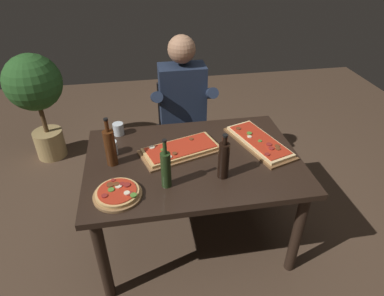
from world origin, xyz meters
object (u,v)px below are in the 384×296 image
object	(u,v)px
pizza_rectangular_front	(181,150)
wine_bottle_dark	(224,160)
pizza_rectangular_left	(259,142)
potted_plant_corner	(36,92)
seated_diner	(183,107)
pizza_round_far	(118,193)
tumbler_far_side	(118,130)
tumbler_near_camera	(112,149)
dining_table	(193,170)
oil_bottle_amber	(110,147)
vinegar_bottle_green	(166,169)
diner_chair	(182,127)

from	to	relation	value
pizza_rectangular_front	wine_bottle_dark	world-z (taller)	wine_bottle_dark
pizza_rectangular_left	potted_plant_corner	bearing A→B (deg)	144.82
seated_diner	potted_plant_corner	xyz separation A→B (m)	(-1.31, 0.59, -0.03)
pizza_round_far	tumbler_far_side	xyz separation A→B (m)	(-0.00, 0.68, 0.02)
tumbler_near_camera	potted_plant_corner	distance (m)	1.39
dining_table	seated_diner	world-z (taller)	seated_diner
dining_table	oil_bottle_amber	size ratio (longest dim) A/B	4.23
dining_table	pizza_rectangular_left	distance (m)	0.50
oil_bottle_amber	tumbler_far_side	world-z (taller)	oil_bottle_amber
tumbler_near_camera	tumbler_far_side	size ratio (longest dim) A/B	1.09
vinegar_bottle_green	pizza_rectangular_left	bearing A→B (deg)	25.79
pizza_rectangular_front	diner_chair	world-z (taller)	diner_chair
dining_table	tumbler_far_side	xyz separation A→B (m)	(-0.49, 0.39, 0.13)
pizza_round_far	vinegar_bottle_green	xyz separation A→B (m)	(0.28, 0.05, 0.10)
tumbler_far_side	diner_chair	xyz separation A→B (m)	(0.53, 0.46, -0.29)
dining_table	wine_bottle_dark	bearing A→B (deg)	-55.70
dining_table	potted_plant_corner	distance (m)	1.83
tumbler_far_side	diner_chair	size ratio (longest dim) A/B	0.10
pizza_rectangular_left	seated_diner	size ratio (longest dim) A/B	0.45
pizza_rectangular_left	diner_chair	bearing A→B (deg)	119.88
pizza_rectangular_left	tumbler_far_side	distance (m)	1.01
pizza_rectangular_left	vinegar_bottle_green	world-z (taller)	vinegar_bottle_green
seated_diner	vinegar_bottle_green	bearing A→B (deg)	-104.02
tumbler_near_camera	seated_diner	size ratio (longest dim) A/B	0.07
vinegar_bottle_green	diner_chair	xyz separation A→B (m)	(0.24, 1.10, -0.38)
oil_bottle_amber	diner_chair	xyz separation A→B (m)	(0.56, 0.82, -0.38)
seated_diner	diner_chair	bearing A→B (deg)	90.00
dining_table	wine_bottle_dark	world-z (taller)	wine_bottle_dark
tumbler_near_camera	seated_diner	world-z (taller)	seated_diner
oil_bottle_amber	seated_diner	world-z (taller)	seated_diner
pizza_rectangular_left	seated_diner	world-z (taller)	seated_diner
diner_chair	potted_plant_corner	world-z (taller)	potted_plant_corner
pizza_rectangular_left	potted_plant_corner	xyz separation A→B (m)	(-1.75, 1.23, -0.04)
pizza_round_far	pizza_rectangular_front	bearing A→B (deg)	42.05
dining_table	diner_chair	world-z (taller)	diner_chair
wine_bottle_dark	seated_diner	size ratio (longest dim) A/B	0.22
wine_bottle_dark	diner_chair	size ratio (longest dim) A/B	0.34
pizza_rectangular_left	wine_bottle_dark	size ratio (longest dim) A/B	2.01
pizza_rectangular_front	pizza_rectangular_left	bearing A→B (deg)	0.47
pizza_rectangular_left	oil_bottle_amber	size ratio (longest dim) A/B	1.82
seated_diner	potted_plant_corner	size ratio (longest dim) A/B	1.23
wine_bottle_dark	vinegar_bottle_green	distance (m)	0.35
tumbler_far_side	seated_diner	world-z (taller)	seated_diner
dining_table	tumbler_near_camera	distance (m)	0.56
potted_plant_corner	oil_bottle_amber	bearing A→B (deg)	-59.98
pizza_rectangular_left	tumbler_far_side	bearing A→B (deg)	162.66
pizza_rectangular_front	oil_bottle_amber	distance (m)	0.47
pizza_round_far	diner_chair	size ratio (longest dim) A/B	0.32
wine_bottle_dark	tumbler_far_side	xyz separation A→B (m)	(-0.63, 0.60, -0.09)
pizza_rectangular_front	pizza_rectangular_left	world-z (taller)	same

